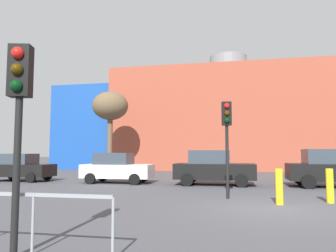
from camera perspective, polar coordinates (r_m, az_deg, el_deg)
ground_plane at (r=10.60m, az=17.87°, el=-13.84°), size 200.00×200.00×0.00m
building_backdrop at (r=34.83m, az=10.85°, el=0.57°), size 36.31×10.80×12.07m
parked_car_0 at (r=21.31m, az=-24.83°, el=-6.72°), size 3.79×1.86×1.64m
parked_car_1 at (r=18.40m, az=-9.14°, el=-7.40°), size 3.91×1.92×1.69m
parked_car_2 at (r=17.27m, az=8.09°, el=-7.37°), size 4.22×2.07×1.83m
parked_car_3 at (r=17.90m, az=27.24°, el=-6.72°), size 4.34×2.13×1.88m
traffic_light_near_left at (r=6.00m, az=-25.08°, el=4.38°), size 0.41×0.39×3.56m
traffic_light_island at (r=12.30m, az=10.45°, el=-0.15°), size 0.39×0.38×3.64m
bare_tree_0 at (r=27.58m, az=-10.25°, el=3.28°), size 3.02×3.02×6.86m
bollard_yellow_0 at (r=12.42m, az=26.92°, el=-9.48°), size 0.24×0.24×1.16m
bollard_yellow_1 at (r=11.39m, az=19.23°, el=-10.17°), size 0.24×0.24×1.17m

